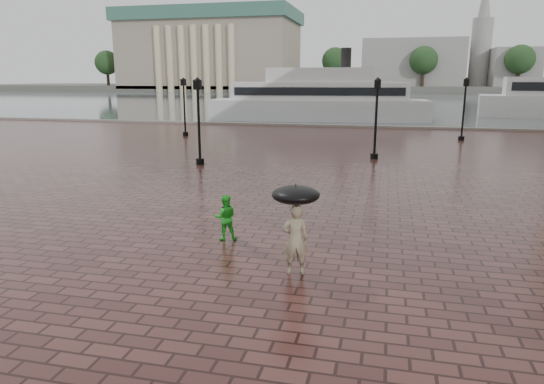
{
  "coord_description": "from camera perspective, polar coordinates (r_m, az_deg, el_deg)",
  "views": [
    {
      "loc": [
        3.66,
        -13.97,
        4.5
      ],
      "look_at": [
        0.62,
        -1.2,
        1.4
      ],
      "focal_mm": 32.0,
      "sensor_mm": 36.0,
      "label": 1
    }
  ],
  "objects": [
    {
      "name": "ground",
      "position": [
        15.12,
        -1.23,
        -4.02
      ],
      "size": [
        300.0,
        300.0,
        0.0
      ],
      "primitive_type": "plane",
      "color": "#351B18",
      "rests_on": "ground"
    },
    {
      "name": "harbour_water",
      "position": [
        106.13,
        11.6,
        10.6
      ],
      "size": [
        240.0,
        240.0,
        0.0
      ],
      "primitive_type": "plane",
      "color": "#465156",
      "rests_on": "ground"
    },
    {
      "name": "quay_edge",
      "position": [
        46.33,
        8.87,
        7.56
      ],
      "size": [
        80.0,
        0.6,
        0.3
      ],
      "primitive_type": "cube",
      "color": "slate",
      "rests_on": "ground"
    },
    {
      "name": "far_shore",
      "position": [
        174.04,
        12.45,
        11.84
      ],
      "size": [
        300.0,
        60.0,
        2.0
      ],
      "primitive_type": "cube",
      "color": "#4C4C47",
      "rests_on": "ground"
    },
    {
      "name": "museum",
      "position": [
        169.34,
        -7.2,
        16.38
      ],
      "size": [
        57.0,
        32.5,
        26.0
      ],
      "color": "gray",
      "rests_on": "ground"
    },
    {
      "name": "far_trees",
      "position": [
        152.09,
        12.42,
        14.85
      ],
      "size": [
        188.0,
        8.0,
        13.5
      ],
      "color": "#2D2119",
      "rests_on": "ground"
    },
    {
      "name": "street_lamps",
      "position": [
        31.96,
        4.12,
        9.36
      ],
      "size": [
        21.44,
        14.44,
        4.4
      ],
      "color": "black",
      "rests_on": "ground"
    },
    {
      "name": "adult_pedestrian",
      "position": [
        11.31,
        2.75,
        -5.58
      ],
      "size": [
        0.7,
        0.56,
        1.69
      ],
      "primitive_type": "imported",
      "rotation": [
        0.0,
        0.0,
        3.42
      ],
      "color": "gray",
      "rests_on": "ground"
    },
    {
      "name": "child_pedestrian",
      "position": [
        13.75,
        -5.5,
        -3.01
      ],
      "size": [
        0.76,
        0.67,
        1.31
      ],
      "primitive_type": "imported",
      "rotation": [
        0.0,
        0.0,
        3.47
      ],
      "color": "green",
      "rests_on": "ground"
    },
    {
      "name": "ferry_near",
      "position": [
        53.4,
        5.53,
        10.84
      ],
      "size": [
        23.52,
        8.19,
        7.55
      ],
      "rotation": [
        0.0,
        0.0,
        0.12
      ],
      "color": "silver",
      "rests_on": "ground"
    },
    {
      "name": "umbrella",
      "position": [
        11.02,
        2.81,
        -0.34
      ],
      "size": [
        1.1,
        1.1,
        1.14
      ],
      "color": "black",
      "rests_on": "ground"
    }
  ]
}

